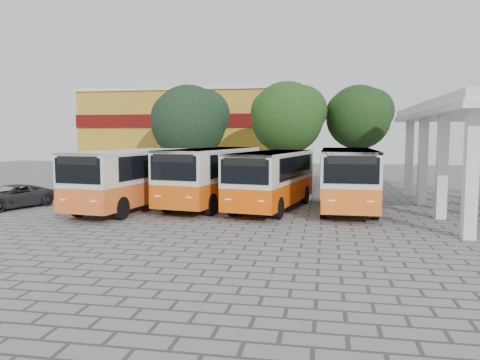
% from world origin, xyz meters
% --- Properties ---
extents(ground, '(90.00, 90.00, 0.00)m').
position_xyz_m(ground, '(0.00, 0.00, 0.00)').
color(ground, slate).
rests_on(ground, ground).
extents(shophouse_block, '(20.40, 10.40, 8.30)m').
position_xyz_m(shophouse_block, '(-11.00, 25.99, 4.16)').
color(shophouse_block, '#B38A21').
rests_on(shophouse_block, ground).
extents(bus_far_left, '(3.67, 8.76, 3.05)m').
position_xyz_m(bus_far_left, '(-7.19, 1.80, 1.77)').
color(bus_far_left, orange).
rests_on(bus_far_left, ground).
extents(bus_centre_left, '(4.02, 8.96, 3.10)m').
position_xyz_m(bus_centre_left, '(-3.38, 3.68, 1.80)').
color(bus_centre_left, '#DA5307').
rests_on(bus_centre_left, ground).
extents(bus_centre_right, '(3.94, 8.60, 2.97)m').
position_xyz_m(bus_centre_right, '(-0.05, 3.19, 1.72)').
color(bus_centre_right, '#E94E01').
rests_on(bus_centre_right, ground).
extents(bus_far_right, '(2.70, 8.61, 3.10)m').
position_xyz_m(bus_far_right, '(3.76, 3.75, 1.79)').
color(bus_far_right, orange).
rests_on(bus_far_right, ground).
extents(tree_left, '(6.23, 5.93, 7.82)m').
position_xyz_m(tree_left, '(-8.04, 15.31, 5.05)').
color(tree_left, '#352814').
rests_on(tree_left, ground).
extents(tree_middle, '(5.55, 5.28, 7.75)m').
position_xyz_m(tree_middle, '(-0.14, 13.81, 5.28)').
color(tree_middle, '#302411').
rests_on(tree_middle, ground).
extents(tree_right, '(5.07, 4.83, 7.60)m').
position_xyz_m(tree_right, '(5.07, 15.80, 5.34)').
color(tree_right, black).
rests_on(tree_right, ground).
extents(parked_car, '(3.42, 4.82, 1.22)m').
position_xyz_m(parked_car, '(-13.56, 1.04, 0.61)').
color(parked_car, '#272729').
rests_on(parked_car, ground).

